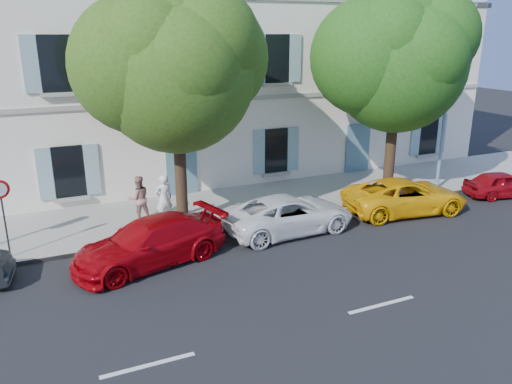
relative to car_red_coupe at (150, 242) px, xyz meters
name	(u,v)px	position (x,y,z in m)	size (l,w,h in m)	color
ground	(305,247)	(4.86, -0.82, -0.69)	(90.00, 90.00, 0.00)	black
sidewalk	(251,204)	(4.86, 3.63, -0.61)	(36.00, 4.50, 0.15)	#A09E96
kerb	(274,221)	(4.86, 1.46, -0.61)	(36.00, 0.16, 0.16)	#9E998E
building	(202,47)	(4.86, 9.38, 5.31)	(28.00, 7.00, 12.00)	white
car_red_coupe	(150,242)	(0.00, 0.00, 0.00)	(1.92, 4.72, 1.37)	#9F040B
car_white_coupe	(289,214)	(4.98, 0.57, -0.04)	(2.14, 4.64, 1.29)	white
car_yellow_supercar	(405,196)	(9.98, 0.49, -0.02)	(2.20, 4.77, 1.33)	#FFB60A
car_red_hatchback	(503,184)	(15.07, 0.36, -0.14)	(1.29, 3.22, 1.10)	maroon
tree_left	(176,74)	(1.71, 2.47, 4.68)	(5.23, 5.23, 8.10)	#3A2819
tree_right	(398,65)	(10.65, 2.39, 4.76)	(5.36, 5.36, 8.25)	#3A2819
road_sign	(2,202)	(-3.88, 1.87, 1.22)	(0.56, 0.17, 2.44)	#383A3D
street_lamp	(451,88)	(13.09, 1.92, 3.80)	(0.42, 1.64, 7.65)	#7293BF
pedestrian_a	(164,199)	(1.15, 2.80, 0.35)	(0.65, 0.42, 1.77)	white
pedestrian_b	(139,198)	(0.38, 3.39, 0.30)	(0.81, 0.63, 1.67)	#AE766F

